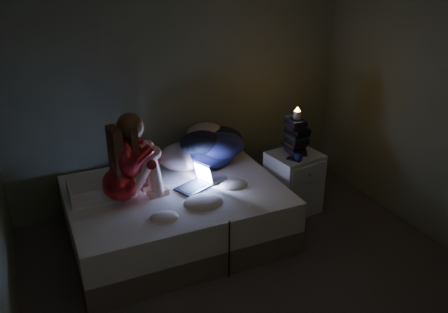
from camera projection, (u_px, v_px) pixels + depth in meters
floor at (271, 300)px, 3.63m from camera, size 3.60×3.80×0.02m
wall_back at (182, 78)px, 4.67m from camera, size 3.60×0.02×2.60m
bed at (176, 214)px, 4.28m from camera, size 1.88×1.41×0.52m
pillow at (97, 188)px, 4.04m from camera, size 0.48×0.34×0.14m
woman at (119, 160)px, 3.82m from camera, size 0.51×0.37×0.78m
laptop at (193, 177)px, 4.15m from camera, size 0.38×0.33×0.22m
clothes_pile at (205, 146)px, 4.57m from camera, size 0.83×0.76×0.40m
nightstand at (293, 182)px, 4.73m from camera, size 0.53×0.49×0.63m
book_stack at (296, 137)px, 4.55m from camera, size 0.19×0.25×0.34m
candle at (297, 117)px, 4.46m from camera, size 0.07×0.07×0.08m
phone at (292, 159)px, 4.47m from camera, size 0.12×0.16×0.01m
blue_orb at (296, 157)px, 4.44m from camera, size 0.08×0.08×0.08m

